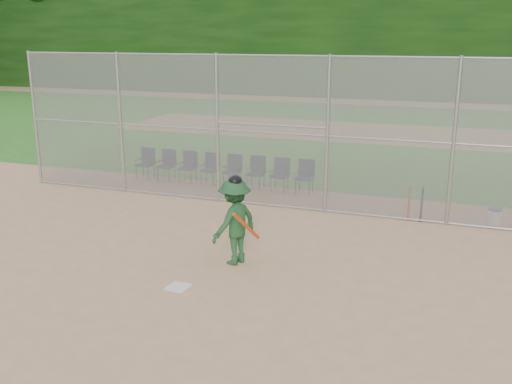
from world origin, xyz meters
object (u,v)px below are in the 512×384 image
(water_cooler, at_px, (495,216))
(chair_0, at_px, (145,164))
(batter_at_plate, at_px, (235,221))
(home_plate, at_px, (178,287))

(water_cooler, bearing_deg, chair_0, 173.45)
(batter_at_plate, bearing_deg, chair_0, 133.70)
(batter_at_plate, bearing_deg, home_plate, -110.21)
(chair_0, bearing_deg, water_cooler, -6.55)
(batter_at_plate, relative_size, water_cooler, 4.53)
(water_cooler, bearing_deg, batter_at_plate, -138.95)
(chair_0, bearing_deg, home_plate, -55.69)
(batter_at_plate, height_order, chair_0, batter_at_plate)
(home_plate, height_order, batter_at_plate, batter_at_plate)
(home_plate, relative_size, batter_at_plate, 0.21)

